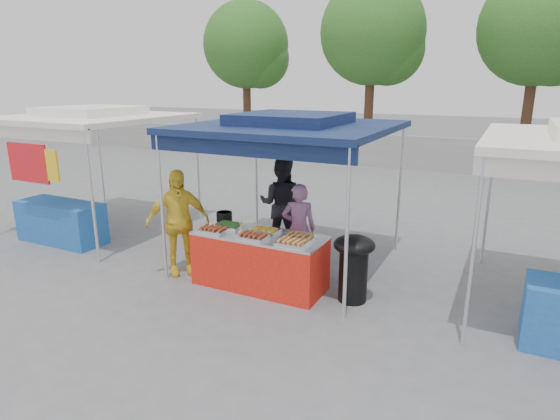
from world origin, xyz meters
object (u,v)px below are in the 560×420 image
at_px(vendor_table, 260,260).
at_px(cooking_pot, 224,216).
at_px(vendor_woman, 299,229).
at_px(wok_burner, 354,262).
at_px(helper_man, 281,204).
at_px(customer_person, 178,222).

distance_m(vendor_table, cooking_pot, 1.04).
relative_size(vendor_table, vendor_woman, 1.32).
relative_size(vendor_table, cooking_pot, 7.81).
relative_size(wok_burner, helper_man, 0.57).
bearing_deg(customer_person, vendor_woman, -20.43).
distance_m(cooking_pot, helper_man, 1.40).
bearing_deg(vendor_woman, wok_burner, 130.06).
distance_m(vendor_woman, helper_man, 1.21).
xyz_separation_m(cooking_pot, vendor_woman, (1.15, 0.42, -0.17)).
relative_size(vendor_table, helper_man, 1.15).
bearing_deg(vendor_table, helper_man, 105.39).
bearing_deg(cooking_pot, customer_person, -142.19).
xyz_separation_m(helper_man, customer_person, (-0.97, -1.80, -0.00)).
bearing_deg(helper_man, wok_burner, 128.38).
bearing_deg(wok_burner, vendor_woman, 166.47).
xyz_separation_m(vendor_table, vendor_woman, (0.31, 0.76, 0.33)).
distance_m(wok_burner, vendor_woman, 1.28).
bearing_deg(wok_burner, vendor_table, -159.09).
height_order(vendor_table, wok_burner, wok_burner).
bearing_deg(cooking_pot, helper_man, 74.18).
height_order(cooking_pot, vendor_woman, vendor_woman).
height_order(cooking_pot, customer_person, customer_person).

